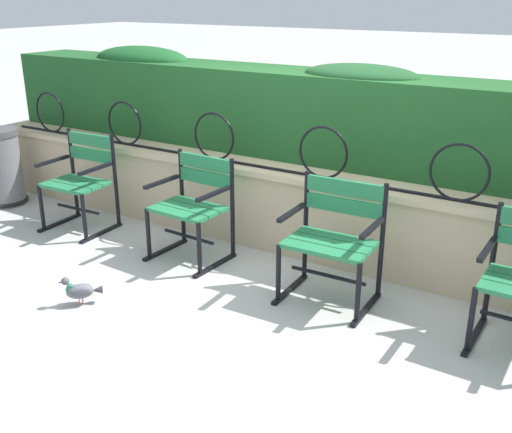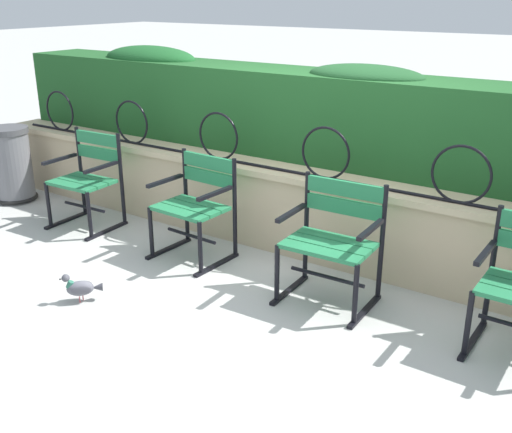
{
  "view_description": "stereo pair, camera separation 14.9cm",
  "coord_description": "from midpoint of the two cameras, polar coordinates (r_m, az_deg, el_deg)",
  "views": [
    {
      "loc": [
        2.15,
        -3.41,
        2.09
      ],
      "look_at": [
        0.0,
        0.05,
        0.55
      ],
      "focal_mm": 42.16,
      "sensor_mm": 36.0,
      "label": 1
    },
    {
      "loc": [
        2.28,
        -3.33,
        2.09
      ],
      "look_at": [
        0.0,
        0.05,
        0.55
      ],
      "focal_mm": 42.16,
      "sensor_mm": 36.0,
      "label": 2
    }
  ],
  "objects": [
    {
      "name": "trash_bin",
      "position": [
        6.75,
        -23.58,
        4.18
      ],
      "size": [
        0.44,
        0.44,
        0.78
      ],
      "color": "slate",
      "rests_on": "ground"
    },
    {
      "name": "ground_plane",
      "position": [
        4.54,
        -1.29,
        -6.71
      ],
      "size": [
        60.0,
        60.0,
        0.0
      ],
      "primitive_type": "plane",
      "color": "#ADADA8"
    },
    {
      "name": "park_chair_centre_left",
      "position": [
        4.92,
        -6.79,
        1.17
      ],
      "size": [
        0.61,
        0.55,
        0.84
      ],
      "color": "#237547",
      "rests_on": "ground"
    },
    {
      "name": "stone_wall",
      "position": [
        5.03,
        3.61,
        0.42
      ],
      "size": [
        7.35,
        0.41,
        0.7
      ],
      "color": "tan",
      "rests_on": "ground"
    },
    {
      "name": "hedge_row",
      "position": [
        5.25,
        6.24,
        9.78
      ],
      "size": [
        7.2,
        0.63,
        0.87
      ],
      "color": "#1E5123",
      "rests_on": "stone_wall"
    },
    {
      "name": "pigeon_far_side",
      "position": [
        4.45,
        -17.24,
        -6.72
      ],
      "size": [
        0.23,
        0.23,
        0.22
      ],
      "color": "#5B5B66",
      "rests_on": "ground"
    },
    {
      "name": "iron_arch_fence",
      "position": [
        4.94,
        0.55,
        6.46
      ],
      "size": [
        6.81,
        0.02,
        0.42
      ],
      "color": "black",
      "rests_on": "stone_wall"
    },
    {
      "name": "park_chair_centre_right",
      "position": [
        4.24,
        6.41,
        -1.95
      ],
      "size": [
        0.65,
        0.54,
        0.86
      ],
      "color": "#237547",
      "rests_on": "ground"
    },
    {
      "name": "park_chair_leftmost",
      "position": [
        5.77,
        -16.97,
        3.4
      ],
      "size": [
        0.59,
        0.55,
        0.88
      ],
      "color": "#237547",
      "rests_on": "ground"
    }
  ]
}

